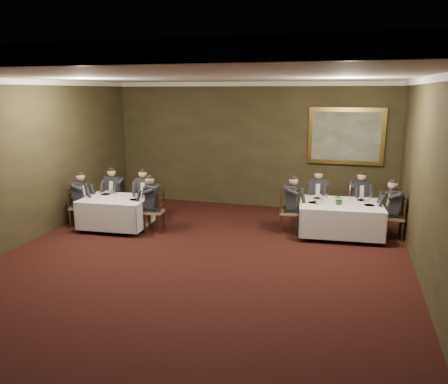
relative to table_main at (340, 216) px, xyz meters
The scene contains 29 objects.
ground 3.90m from the table_main, 131.68° to the right, with size 10.00×10.00×0.00m, color black.
ceiling 4.93m from the table_main, 131.68° to the right, with size 8.00×10.00×0.10m, color silver.
back_wall 3.57m from the table_main, 140.72° to the left, with size 8.00×0.10×3.50m, color #2F2917.
left_wall 7.30m from the table_main, 156.25° to the right, with size 0.10×10.00×3.50m, color #2F2917.
right_wall 3.48m from the table_main, 63.79° to the right, with size 0.10×10.00×3.50m, color #2F2917.
crown_molding 4.89m from the table_main, 131.68° to the right, with size 8.00×10.00×0.12m.
table_main is the anchor object (origin of this frame).
table_second 5.27m from the table_main, 169.09° to the right, with size 1.64×1.30×0.67m.
chair_main_backleft 1.09m from the table_main, 122.70° to the left, with size 0.45×0.43×1.00m.
diner_main_backleft 1.07m from the table_main, 123.03° to the left, with size 0.43×0.49×1.35m.
chair_main_backright 1.09m from the table_main, 67.65° to the left, with size 0.56×0.54×1.00m.
diner_main_backright 1.07m from the table_main, 67.23° to the left, with size 0.54×0.59×1.35m.
chair_main_endleft 1.19m from the table_main, behind, with size 0.48×0.49×1.00m.
diner_main_endleft 1.16m from the table_main, behind, with size 0.53×0.46×1.35m.
chair_main_endright 1.19m from the table_main, ahead, with size 0.44×0.46×1.00m.
diner_main_endright 1.16m from the table_main, ahead, with size 0.50×0.44×1.35m.
chair_sec_backleft 5.65m from the table_main, behind, with size 0.45×0.43×1.00m.
diner_sec_backleft 5.65m from the table_main, behind, with size 0.43×0.49×1.35m.
chair_sec_backright 4.83m from the table_main, behind, with size 0.51×0.49×1.00m.
diner_sec_backright 4.82m from the table_main, behind, with size 0.48×0.54×1.35m.
chair_sec_endright 4.30m from the table_main, 167.56° to the right, with size 0.48×0.50×1.00m.
diner_sec_endright 4.31m from the table_main, 167.57° to the right, with size 0.53×0.46×1.35m.
chair_sec_endleft 6.25m from the table_main, behind, with size 0.53×0.54×1.00m.
diner_sec_endleft 6.24m from the table_main, behind, with size 0.58×0.52×1.35m.
centerpiece 0.47m from the table_main, 103.23° to the right, with size 0.24×0.21×0.26m, color #2D5926.
candlestick 0.51m from the table_main, 14.44° to the left, with size 0.06×0.06×0.44m.
place_setting_table_main 0.70m from the table_main, 142.31° to the left, with size 0.33×0.31×0.14m.
place_setting_table_second 5.61m from the table_main, behind, with size 0.33×0.31×0.14m.
painting 2.62m from the table_main, 90.00° to the left, with size 1.96×0.09×1.49m.
Camera 1 is at (2.70, -7.06, 3.25)m, focal length 35.00 mm.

